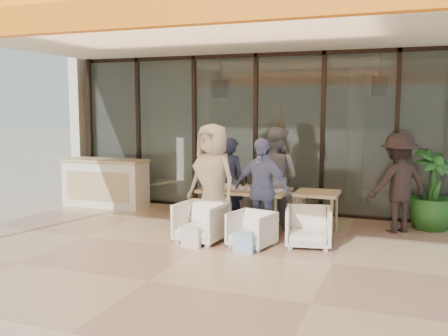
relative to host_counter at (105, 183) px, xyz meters
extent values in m
plane|color=#C6B293|center=(3.12, -2.30, -0.53)|extent=(70.00, 70.00, 0.00)
cube|color=tan|center=(3.12, -2.30, -0.53)|extent=(8.00, 6.00, 0.01)
cube|color=silver|center=(3.12, -2.30, 2.77)|extent=(8.00, 6.00, 0.20)
cube|color=orange|center=(3.12, -5.24, 2.49)|extent=(8.00, 0.12, 0.45)
cube|color=orange|center=(3.12, -4.55, 2.61)|extent=(8.00, 1.50, 0.06)
cylinder|color=black|center=(-0.76, 0.58, 1.07)|extent=(0.12, 0.12, 3.20)
cube|color=#9EADA3|center=(3.12, 0.70, 1.07)|extent=(8.00, 0.03, 3.20)
cube|color=black|center=(3.12, 0.70, -0.49)|extent=(8.00, 0.10, 0.08)
cube|color=black|center=(3.12, 0.70, 2.63)|extent=(8.00, 0.10, 0.08)
cube|color=black|center=(-0.88, 0.70, 1.07)|extent=(0.08, 0.10, 3.20)
cube|color=black|center=(0.42, 0.70, 1.07)|extent=(0.08, 0.10, 3.20)
cube|color=black|center=(1.77, 0.70, 1.07)|extent=(0.08, 0.10, 3.20)
cube|color=black|center=(3.12, 0.70, 1.07)|extent=(0.08, 0.10, 3.20)
cube|color=black|center=(4.47, 0.70, 1.07)|extent=(0.08, 0.10, 3.20)
cube|color=black|center=(5.82, 0.70, 1.07)|extent=(0.08, 0.10, 3.20)
cube|color=silver|center=(3.12, 4.20, 1.17)|extent=(9.00, 0.25, 3.40)
cube|color=silver|center=(-1.28, 2.45, 1.17)|extent=(0.25, 3.50, 3.40)
cube|color=silver|center=(3.12, 2.45, 2.87)|extent=(9.00, 3.50, 0.25)
cube|color=tan|center=(3.12, 2.45, -0.52)|extent=(8.00, 3.50, 0.02)
cylinder|color=silver|center=(1.52, 2.30, 0.97)|extent=(0.40, 0.40, 3.00)
cylinder|color=silver|center=(4.92, 2.30, 0.97)|extent=(0.40, 0.40, 3.00)
cylinder|color=black|center=(1.92, 1.90, 2.47)|extent=(0.03, 0.03, 0.70)
cube|color=black|center=(1.92, 1.90, 2.02)|extent=(0.30, 0.30, 0.40)
sphere|color=#FFBF72|center=(1.92, 1.90, 2.02)|extent=(0.18, 0.18, 0.18)
cylinder|color=black|center=(5.42, 1.90, 2.47)|extent=(0.03, 0.03, 0.70)
cube|color=black|center=(5.42, 1.90, 2.02)|extent=(0.30, 0.30, 0.40)
sphere|color=#FFBF72|center=(5.42, 1.90, 2.02)|extent=(0.18, 0.18, 0.18)
cylinder|color=black|center=(3.42, 1.70, -0.48)|extent=(0.40, 0.40, 0.05)
cylinder|color=black|center=(3.42, 1.70, 0.52)|extent=(0.04, 0.04, 2.10)
cone|color=orange|center=(3.42, 1.70, 1.17)|extent=(0.32, 0.32, 1.10)
cube|color=silver|center=(0.00, 0.00, -0.03)|extent=(1.80, 0.60, 1.00)
cube|color=tan|center=(0.00, 0.00, 0.48)|extent=(1.85, 0.65, 0.06)
cube|color=tan|center=(0.00, -0.31, -0.03)|extent=(1.50, 0.02, 0.60)
cube|color=tan|center=(3.43, -0.92, 0.19)|extent=(1.50, 0.90, 0.05)
cube|color=white|center=(3.43, -0.92, 0.21)|extent=(1.30, 0.35, 0.01)
cylinder|color=tan|center=(2.81, -1.24, -0.18)|extent=(0.06, 0.06, 0.70)
cylinder|color=tan|center=(4.05, -1.24, -0.18)|extent=(0.06, 0.06, 0.70)
cylinder|color=tan|center=(2.81, -0.60, -0.18)|extent=(0.06, 0.06, 0.70)
cylinder|color=tan|center=(4.05, -0.60, -0.18)|extent=(0.06, 0.06, 0.70)
cylinder|color=white|center=(2.98, -1.07, 0.27)|extent=(0.06, 0.06, 0.11)
cylinder|color=white|center=(3.18, -0.72, 0.27)|extent=(0.06, 0.06, 0.11)
cylinder|color=white|center=(3.48, -1.02, 0.27)|extent=(0.06, 0.06, 0.11)
cylinder|color=white|center=(3.73, -0.74, 0.27)|extent=(0.06, 0.06, 0.11)
cylinder|color=#9B3816|center=(2.88, -0.77, 0.30)|extent=(0.07, 0.07, 0.16)
cylinder|color=black|center=(3.33, -0.64, 0.30)|extent=(0.09, 0.09, 0.17)
cylinder|color=black|center=(3.33, -0.64, 0.39)|extent=(0.10, 0.10, 0.01)
cylinder|color=white|center=(2.98, -1.22, 0.22)|extent=(0.22, 0.22, 0.01)
cylinder|color=white|center=(3.88, -1.22, 0.22)|extent=(0.22, 0.22, 0.01)
cylinder|color=white|center=(2.98, -0.60, 0.22)|extent=(0.22, 0.22, 0.01)
cylinder|color=white|center=(3.88, -0.60, 0.22)|extent=(0.22, 0.22, 0.01)
imported|color=white|center=(3.01, 0.03, -0.18)|extent=(0.86, 0.83, 0.71)
imported|color=white|center=(3.85, 0.03, -0.18)|extent=(0.74, 0.70, 0.69)
imported|color=white|center=(3.01, -1.87, -0.17)|extent=(0.77, 0.74, 0.72)
imported|color=white|center=(3.85, -1.87, -0.22)|extent=(0.72, 0.69, 0.62)
imported|color=#1B233C|center=(3.01, -0.47, 0.26)|extent=(0.66, 0.53, 1.59)
imported|color=slate|center=(3.85, -0.47, 0.37)|extent=(1.02, 0.88, 1.80)
imported|color=beige|center=(3.01, -1.37, 0.40)|extent=(1.06, 0.85, 1.87)
imported|color=#727DBF|center=(3.85, -1.37, 0.30)|extent=(1.04, 0.61, 1.66)
cube|color=silver|center=(3.01, -2.27, -0.36)|extent=(0.30, 0.10, 0.34)
cube|color=#99BFD8|center=(3.85, -2.27, -0.36)|extent=(0.30, 0.10, 0.34)
cube|color=tan|center=(4.66, -0.79, 0.19)|extent=(0.70, 0.70, 0.05)
cylinder|color=tan|center=(4.38, -1.07, -0.18)|extent=(0.05, 0.05, 0.70)
cylinder|color=tan|center=(4.94, -1.07, -0.18)|extent=(0.05, 0.05, 0.70)
cylinder|color=tan|center=(4.38, -0.51, -0.18)|extent=(0.05, 0.05, 0.70)
cylinder|color=tan|center=(4.94, -0.51, -0.18)|extent=(0.05, 0.05, 0.70)
imported|color=white|center=(4.66, -1.54, -0.18)|extent=(0.78, 0.75, 0.69)
imported|color=black|center=(5.90, -0.14, 0.32)|extent=(1.26, 1.17, 1.71)
imported|color=#1E5919|center=(6.45, 0.27, 0.18)|extent=(1.12, 1.12, 1.42)
camera|label=1|loc=(6.05, -8.98, 1.62)|focal=40.00mm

